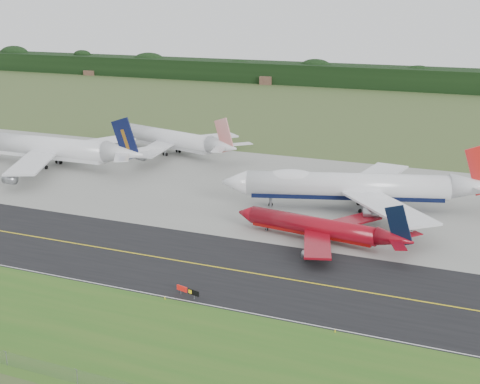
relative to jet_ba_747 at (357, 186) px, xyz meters
name	(u,v)px	position (x,y,z in m)	size (l,w,h in m)	color
ground	(198,255)	(-22.06, -42.71, -5.81)	(600.00, 600.00, 0.00)	#3E5427
grass_verge	(96,333)	(-22.06, -77.71, -5.81)	(400.00, 30.00, 0.01)	#2A601C
taxiway	(188,262)	(-22.06, -46.71, -5.80)	(400.00, 32.00, 0.02)	black
apron	(282,191)	(-22.06, 8.29, -5.81)	(400.00, 78.00, 0.01)	gray
taxiway_centreline	(188,262)	(-22.06, -46.71, -5.78)	(400.00, 0.40, 0.00)	yellow
taxiway_edge_line	(148,293)	(-22.06, -62.21, -5.78)	(400.00, 0.25, 0.00)	silver
perimeter_fence	(41,367)	(-22.06, -90.71, -4.71)	(320.00, 0.10, 320.00)	slate
horizon_treeline	(415,80)	(-22.06, 231.05, -0.34)	(700.00, 25.00, 12.00)	black
jet_ba_747	(357,186)	(0.00, 0.00, 0.00)	(66.42, 53.69, 17.08)	white
jet_red_737	(321,228)	(-1.50, -25.10, -2.81)	(40.21, 32.52, 10.86)	maroon
jet_navy_gold	(50,148)	(-96.56, 5.92, -0.18)	(66.26, 57.97, 17.16)	silver
jet_star_tail	(171,139)	(-70.64, 35.23, -0.88)	(55.23, 45.17, 14.79)	silver
taxiway_sign	(188,291)	(-14.93, -60.73, -4.63)	(4.92, 1.48, 1.68)	slate
edge_marker_center	(165,298)	(-18.08, -63.21, -5.56)	(0.16, 0.16, 0.50)	yellow
edge_marker_right	(335,331)	(11.97, -63.21, -5.56)	(0.16, 0.16, 0.50)	yellow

